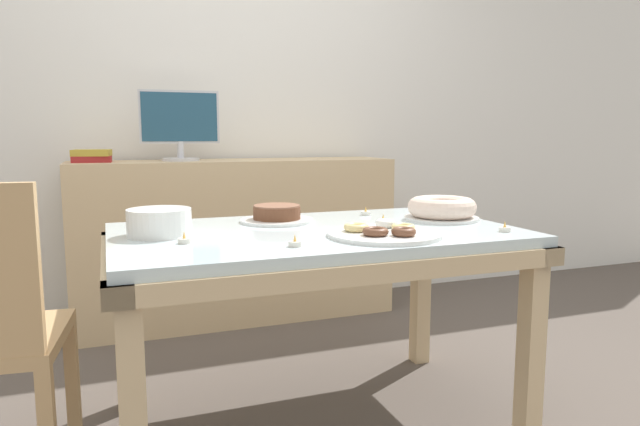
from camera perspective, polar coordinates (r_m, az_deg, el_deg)
The scene contains 15 objects.
ground_plane at distance 2.26m, azimuth -0.38°, elevation -20.13°, with size 12.00×12.00×0.00m, color #564C44.
wall_back at distance 3.56m, azimuth -9.62°, elevation 11.64°, with size 8.00×0.10×2.60m, color white.
dining_table at distance 2.04m, azimuth -0.40°, elevation -4.28°, with size 1.43×0.86×0.73m.
sideboard at distance 3.31m, azimuth -8.29°, elevation -2.67°, with size 1.78×0.44×0.92m.
computer_monitor at distance 3.21m, azimuth -13.84°, elevation 8.47°, with size 0.42×0.20×0.38m.
book_stack at distance 3.19m, azimuth -21.85°, elevation 5.32°, with size 0.20×0.18×0.07m.
cake_chocolate_round at distance 2.19m, azimuth -4.34°, elevation -0.20°, with size 0.28×0.28×0.07m.
cake_golden_bundt at distance 2.29m, azimuth 12.08°, elevation 0.41°, with size 0.29×0.29×0.09m.
pastry_platter at distance 1.89m, azimuth 6.42°, elevation -1.95°, with size 0.38×0.38×0.04m.
plate_stack at distance 1.96m, azimuth -15.77°, elevation -0.90°, with size 0.21×0.21×0.09m.
tealight_near_front at distance 1.71m, azimuth -2.53°, elevation -3.04°, with size 0.04×0.04×0.04m.
tealight_left_edge at distance 2.07m, azimuth 17.98°, elevation -1.52°, with size 0.04×0.04×0.04m.
tealight_right_edge at distance 1.81m, azimuth -13.42°, elevation -2.66°, with size 0.04×0.04×0.04m.
tealight_centre at distance 2.16m, azimuth 6.33°, elevation -0.79°, with size 0.04×0.04×0.04m.
tealight_near_cakes at distance 2.38m, azimuth 4.59°, elevation 0.02°, with size 0.04×0.04×0.04m.
Camera 1 is at (-0.69, -1.87, 1.06)m, focal length 32.00 mm.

